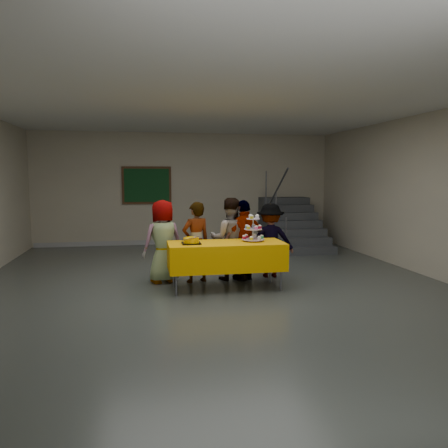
% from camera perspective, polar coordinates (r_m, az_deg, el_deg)
% --- Properties ---
extents(room_shell, '(10.00, 10.04, 3.02)m').
position_cam_1_polar(room_shell, '(7.00, -1.16, 8.63)').
color(room_shell, '#4C514C').
rests_on(room_shell, ground).
extents(bake_table, '(1.88, 0.78, 0.77)m').
position_cam_1_polar(bake_table, '(7.13, 0.29, -4.12)').
color(bake_table, '#595960').
rests_on(bake_table, ground).
extents(cupcake_stand, '(0.38, 0.38, 0.44)m').
position_cam_1_polar(cupcake_stand, '(7.24, 3.82, -0.92)').
color(cupcake_stand, silver).
rests_on(cupcake_stand, bake_table).
extents(bear_cake, '(0.32, 0.36, 0.12)m').
position_cam_1_polar(bear_cake, '(6.97, -4.31, -2.11)').
color(bear_cake, black).
rests_on(bear_cake, bake_table).
extents(schoolchild_a, '(0.82, 0.68, 1.44)m').
position_cam_1_polar(schoolchild_a, '(7.64, -7.97, -2.25)').
color(schoolchild_a, slate).
rests_on(schoolchild_a, ground).
extents(schoolchild_b, '(0.60, 0.49, 1.40)m').
position_cam_1_polar(schoolchild_b, '(7.58, -3.69, -2.40)').
color(schoolchild_b, slate).
rests_on(schoolchild_b, ground).
extents(schoolchild_c, '(0.79, 0.67, 1.47)m').
position_cam_1_polar(schoolchild_c, '(7.75, 0.74, -1.96)').
color(schoolchild_c, slate).
rests_on(schoolchild_c, ground).
extents(schoolchild_d, '(0.90, 0.61, 1.43)m').
position_cam_1_polar(schoolchild_d, '(7.74, 2.69, -2.12)').
color(schoolchild_d, slate).
rests_on(schoolchild_d, ground).
extents(schoolchild_e, '(0.93, 0.61, 1.35)m').
position_cam_1_polar(schoolchild_e, '(8.03, 6.07, -2.14)').
color(schoolchild_e, slate).
rests_on(schoolchild_e, ground).
extents(staircase, '(1.30, 2.40, 2.04)m').
position_cam_1_polar(staircase, '(11.73, 8.65, -0.43)').
color(staircase, '#424447').
rests_on(staircase, ground).
extents(noticeboard, '(1.30, 0.05, 1.00)m').
position_cam_1_polar(noticeboard, '(11.85, -10.06, 5.00)').
color(noticeboard, '#472B16').
rests_on(noticeboard, ground).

